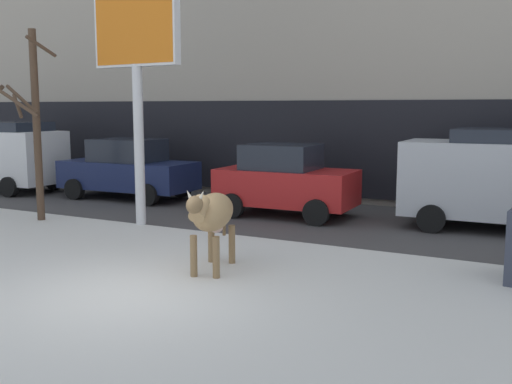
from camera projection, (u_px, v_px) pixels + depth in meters
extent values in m
plane|color=silver|center=(127.00, 294.00, 9.12)|extent=(120.00, 120.00, 0.00)
cube|color=#423F3F|center=(311.00, 217.00, 15.46)|extent=(60.00, 5.60, 0.01)
cube|color=black|center=(345.00, 149.00, 17.43)|extent=(43.12, 0.10, 2.80)
ellipsoid|color=tan|center=(213.00, 212.00, 10.33)|extent=(0.93, 1.51, 0.64)
cylinder|color=olive|center=(216.00, 257.00, 9.91)|extent=(0.12, 0.12, 0.70)
cylinder|color=olive|center=(194.00, 256.00, 10.00)|extent=(0.12, 0.12, 0.70)
cylinder|color=olive|center=(232.00, 244.00, 10.85)|extent=(0.12, 0.12, 0.70)
cylinder|color=olive|center=(211.00, 243.00, 10.94)|extent=(0.12, 0.12, 0.70)
cylinder|color=tan|center=(199.00, 209.00, 9.58)|extent=(0.37, 0.53, 0.44)
ellipsoid|color=olive|center=(195.00, 205.00, 9.36)|extent=(0.34, 0.49, 0.28)
cone|color=beige|center=(202.00, 194.00, 9.35)|extent=(0.13, 0.09, 0.15)
cone|color=beige|center=(189.00, 194.00, 9.40)|extent=(0.13, 0.09, 0.15)
cylinder|color=olive|center=(224.00, 219.00, 11.01)|extent=(0.06, 0.06, 0.60)
ellipsoid|color=beige|center=(216.00, 227.00, 10.54)|extent=(0.30, 0.33, 0.20)
cylinder|color=silver|center=(139.00, 146.00, 14.28)|extent=(0.24, 0.24, 3.80)
cube|color=silver|center=(136.00, 27.00, 13.89)|extent=(2.53, 0.44, 1.82)
cube|color=orange|center=(135.00, 27.00, 13.86)|extent=(2.40, 0.39, 1.70)
cube|color=#1E232D|center=(3.00, 126.00, 19.95)|extent=(3.05, 1.77, 0.30)
cylinder|color=black|center=(54.00, 180.00, 20.54)|extent=(0.65, 0.24, 0.64)
cylinder|color=black|center=(9.00, 187.00, 18.84)|extent=(0.65, 0.24, 0.64)
cube|color=#19234C|center=(128.00, 175.00, 18.47)|extent=(4.26, 1.90, 0.84)
cube|color=#1E232D|center=(128.00, 150.00, 18.36)|extent=(2.05, 1.62, 0.68)
cylinder|color=black|center=(182.00, 187.00, 18.72)|extent=(0.65, 0.24, 0.64)
cylinder|color=black|center=(148.00, 195.00, 17.15)|extent=(0.65, 0.24, 0.64)
cylinder|color=black|center=(112.00, 183.00, 19.90)|extent=(0.65, 0.24, 0.64)
cylinder|color=black|center=(75.00, 189.00, 18.33)|extent=(0.65, 0.24, 0.64)
cube|color=red|center=(286.00, 187.00, 15.47)|extent=(3.56, 1.82, 0.90)
cube|color=#1E232D|center=(281.00, 157.00, 15.42)|extent=(1.85, 1.56, 0.64)
cylinder|color=black|center=(339.00, 202.00, 15.80)|extent=(0.65, 0.24, 0.64)
cylinder|color=black|center=(316.00, 213.00, 14.28)|extent=(0.65, 0.24, 0.64)
cylinder|color=black|center=(261.00, 197.00, 16.78)|extent=(0.65, 0.24, 0.64)
cylinder|color=black|center=(232.00, 206.00, 15.26)|extent=(0.65, 0.24, 0.64)
cube|color=#B7BABF|center=(508.00, 180.00, 13.58)|extent=(4.66, 2.05, 1.70)
cylinder|color=black|center=(444.00, 206.00, 15.19)|extent=(0.65, 0.24, 0.64)
cylinder|color=black|center=(431.00, 219.00, 13.50)|extent=(0.65, 0.24, 0.64)
cylinder|color=#282833|center=(295.00, 182.00, 19.02)|extent=(0.24, 0.24, 0.88)
cube|color=#2D4C93|center=(296.00, 158.00, 18.91)|extent=(0.36, 0.22, 0.64)
sphere|color=beige|center=(296.00, 145.00, 18.85)|extent=(0.20, 0.20, 0.20)
cylinder|color=#282833|center=(181.00, 175.00, 21.04)|extent=(0.24, 0.24, 0.88)
cube|color=#232328|center=(181.00, 154.00, 20.93)|extent=(0.36, 0.22, 0.64)
sphere|color=tan|center=(180.00, 141.00, 20.87)|extent=(0.20, 0.20, 0.20)
cylinder|color=#4C3828|center=(37.00, 126.00, 14.75)|extent=(0.18, 0.18, 4.67)
cylinder|color=#4C3828|center=(22.00, 99.00, 14.26)|extent=(0.93, 0.16, 0.71)
cylinder|color=#4C3828|center=(16.00, 102.00, 14.10)|extent=(1.29, 0.20, 0.75)
cylinder|color=#4C3828|center=(18.00, 106.00, 14.47)|extent=(0.80, 0.53, 0.60)
cylinder|color=#4C3828|center=(41.00, 46.00, 14.25)|extent=(0.24, 0.79, 0.48)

